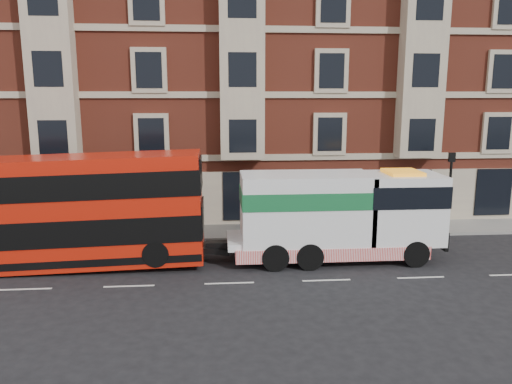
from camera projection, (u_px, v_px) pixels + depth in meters
ground at (229, 283)px, 20.20m from camera, size 120.00×120.00×0.00m
sidewalk at (226, 232)px, 27.52m from camera, size 90.00×3.00×0.15m
victorian_terrace at (229, 55)px, 32.98m from camera, size 45.00×12.00×20.40m
lamp_post_west at (107, 192)px, 25.28m from camera, size 0.35×0.15×4.35m
lamp_post_east at (450, 186)px, 26.69m from camera, size 0.35×0.15×4.35m
double_decker_bus at (62, 210)px, 21.66m from camera, size 12.11×2.78×4.90m
tow_truck at (335, 215)px, 22.69m from camera, size 9.70×2.87×4.04m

